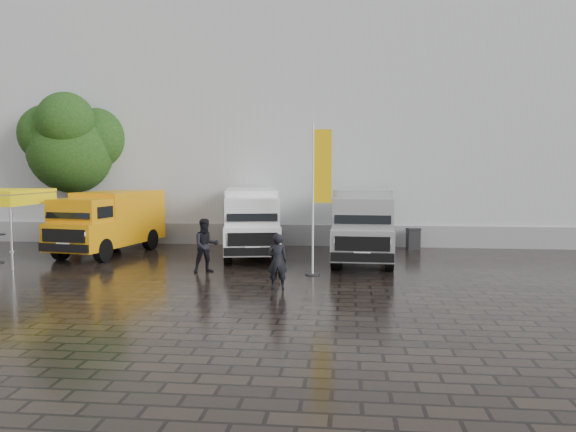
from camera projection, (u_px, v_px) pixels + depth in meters
name	position (u px, v px, depth m)	size (l,w,h in m)	color
ground	(312.00, 278.00, 18.65)	(120.00, 120.00, 0.00)	black
exhibition_hall	(362.00, 129.00, 33.79)	(44.00, 16.00, 12.00)	silver
hall_plinth	(365.00, 236.00, 26.27)	(44.00, 0.15, 1.00)	gray
van_yellow	(109.00, 223.00, 23.81)	(2.21, 5.74, 2.65)	orange
van_white	(251.00, 223.00, 23.49)	(2.12, 6.36, 2.76)	white
van_silver	(362.00, 225.00, 22.10)	(2.18, 6.55, 2.84)	#B1B2B6
flagpole	(318.00, 191.00, 19.01)	(0.88, 0.50, 5.16)	black
tree	(71.00, 145.00, 27.39)	(4.16, 4.21, 7.47)	black
wheelie_bin	(413.00, 239.00, 25.41)	(0.58, 0.58, 0.96)	black
person_front	(277.00, 261.00, 16.91)	(0.62, 0.41, 1.70)	black
person_tent	(206.00, 245.00, 19.73)	(0.92, 0.72, 1.89)	black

